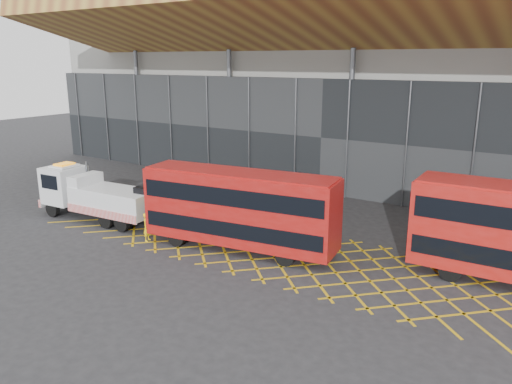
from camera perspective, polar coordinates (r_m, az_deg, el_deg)
The scene contains 6 objects.
ground_plane at distance 27.97m, azimuth -6.86°, elevation -4.55°, with size 120.00×120.00×0.00m, color #262628.
road_markings at distance 24.94m, azimuth 3.13°, elevation -6.92°, with size 27.96×7.16×0.01m.
construction_building at distance 41.37m, azimuth 12.03°, elevation 14.20°, with size 55.00×23.97×18.00m.
recovery_truck at distance 31.01m, azimuth -17.96°, elevation -0.34°, with size 9.33×2.73×3.24m.
bus_towed at distance 24.63m, azimuth -1.93°, elevation -1.71°, with size 10.08×3.63×4.01m.
worker at distance 26.86m, azimuth -12.34°, elevation -3.93°, with size 0.55×0.36×1.51m, color yellow.
Camera 1 is at (17.14, -20.07, 9.27)m, focal length 35.00 mm.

